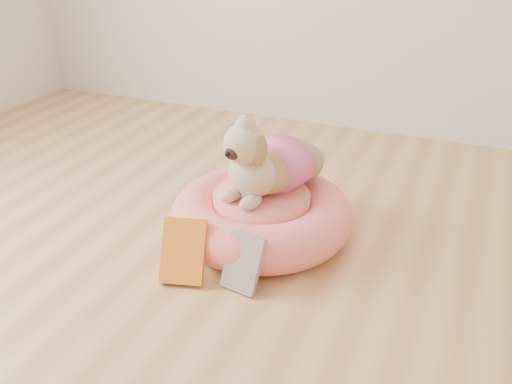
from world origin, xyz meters
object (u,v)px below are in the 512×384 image
at_px(pet_bed, 262,215).
at_px(dog, 269,149).
at_px(book_white, 243,263).
at_px(book_yellow, 183,251).

relative_size(pet_bed, dog, 1.51).
bearing_deg(book_white, book_yellow, -163.14).
height_order(pet_bed, book_yellow, book_yellow).
bearing_deg(book_yellow, book_white, -7.84).
xyz_separation_m(pet_bed, dog, (0.01, 0.03, 0.24)).
bearing_deg(dog, book_yellow, -92.62).
xyz_separation_m(pet_bed, book_white, (0.06, -0.31, 0.01)).
bearing_deg(book_yellow, dog, 54.20).
height_order(book_yellow, book_white, book_yellow).
distance_m(pet_bed, dog, 0.24).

